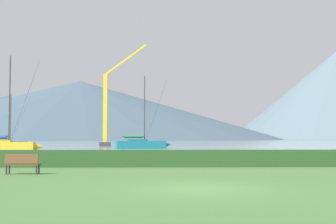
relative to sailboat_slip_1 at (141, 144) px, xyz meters
name	(u,v)px	position (x,y,z in m)	size (l,w,h in m)	color
ground_plane	(199,188)	(3.51, -52.83, -0.73)	(1000.00, 1000.00, 0.00)	#477038
harbor_water	(159,142)	(3.51, 84.17, -0.72)	(320.00, 246.00, 0.00)	#8C9EA3
hedge_line	(180,158)	(3.51, -41.83, -0.24)	(80.00, 1.20, 0.98)	#284C23
sailboat_slip_1	(141,144)	(0.00, 0.00, 0.00)	(8.87, 4.31, 11.15)	#19707A
sailboat_slip_2	(4,146)	(-16.15, -13.46, -0.01)	(8.60, 3.45, 11.71)	gold
sailboat_slip_5	(7,144)	(-22.76, 7.69, -0.09)	(7.90, 3.78, 9.07)	#236B38
park_bench_near_path	(22,163)	(-4.08, -47.02, -0.20)	(1.60, 0.61, 0.95)	brown
dock_crane	(107,112)	(-7.18, 18.89, 5.92)	(9.06, 2.00, 20.15)	#333338
distant_hill_west_ridge	(79,110)	(-60.59, 302.96, 23.78)	(333.43, 333.43, 49.00)	#425666
distant_hill_east_ridge	(7,117)	(-137.95, 358.14, 20.03)	(343.04, 343.04, 41.52)	#425666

